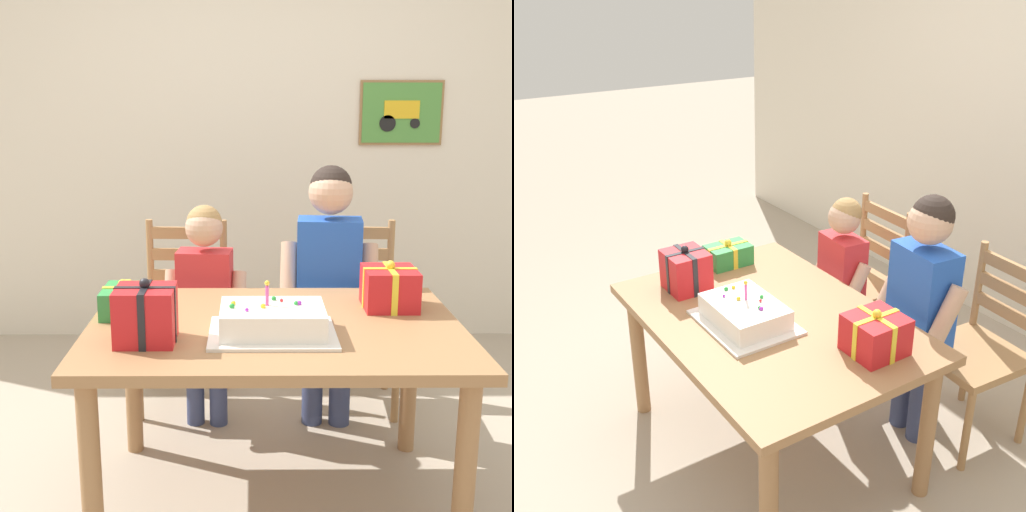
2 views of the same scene
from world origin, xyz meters
The scene contains 10 objects.
ground_plane centered at (0.00, 0.00, 0.00)m, with size 20.00×20.00×0.00m, color tan.
dining_table centered at (0.00, 0.00, 0.63)m, with size 1.36×0.95×0.72m.
birthday_cake centered at (-0.01, -0.12, 0.77)m, with size 0.44×0.34×0.19m.
gift_box_red_large centered at (-0.44, -0.18, 0.82)m, with size 0.20×0.19×0.23m.
gift_box_beside_cake centered at (0.45, 0.20, 0.80)m, with size 0.21×0.22×0.19m.
gift_box_corner_small centered at (-0.57, 0.12, 0.78)m, with size 0.15×0.22×0.14m.
chair_left centered at (-0.42, 0.91, 0.47)m, with size 0.44×0.44×0.92m.
chair_right centered at (0.43, 0.91, 0.47)m, with size 0.45×0.45×0.92m.
child_older centered at (0.27, 0.65, 0.75)m, with size 0.46×0.27×1.24m.
child_younger centered at (-0.30, 0.65, 0.64)m, with size 0.39×0.23×1.06m.
Camera 2 is at (2.00, -1.30, 2.10)m, focal length 44.13 mm.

